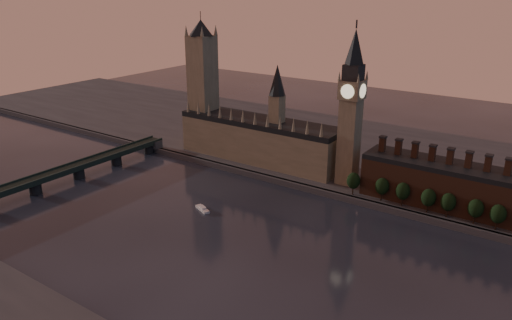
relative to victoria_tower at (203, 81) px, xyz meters
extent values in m
plane|color=black|center=(120.00, -115.00, -59.09)|extent=(900.00, 900.00, 0.00)
cube|color=#46474C|center=(120.00, -25.00, -57.09)|extent=(900.00, 4.00, 4.00)
cube|color=#46474C|center=(120.00, 65.00, -57.09)|extent=(900.00, 180.00, 4.00)
cube|color=gray|center=(55.00, 0.00, -41.09)|extent=(130.00, 30.00, 28.00)
cube|color=black|center=(55.00, 0.00, -25.09)|extent=(130.00, 30.00, 4.00)
cube|color=gray|center=(70.00, 0.00, -15.09)|extent=(9.00, 9.00, 24.00)
cone|color=black|center=(70.00, 0.00, 7.91)|extent=(12.00, 12.00, 22.00)
cone|color=gray|center=(-4.00, -14.00, -18.09)|extent=(2.60, 2.60, 10.00)
cone|color=gray|center=(6.73, -14.00, -18.09)|extent=(2.60, 2.60, 10.00)
cone|color=gray|center=(17.45, -14.00, -18.09)|extent=(2.60, 2.60, 10.00)
cone|color=gray|center=(28.18, -14.00, -18.09)|extent=(2.60, 2.60, 10.00)
cone|color=gray|center=(38.91, -14.00, -18.09)|extent=(2.60, 2.60, 10.00)
cone|color=gray|center=(49.64, -14.00, -18.09)|extent=(2.60, 2.60, 10.00)
cone|color=gray|center=(60.36, -14.00, -18.09)|extent=(2.60, 2.60, 10.00)
cone|color=gray|center=(71.09, -14.00, -18.09)|extent=(2.60, 2.60, 10.00)
cone|color=gray|center=(81.82, -14.00, -18.09)|extent=(2.60, 2.60, 10.00)
cone|color=gray|center=(92.55, -14.00, -18.09)|extent=(2.60, 2.60, 10.00)
cone|color=gray|center=(103.27, -14.00, -18.09)|extent=(2.60, 2.60, 10.00)
cone|color=gray|center=(114.00, -14.00, -18.09)|extent=(2.60, 2.60, 10.00)
cube|color=gray|center=(0.00, 0.00, -10.09)|extent=(18.00, 18.00, 90.00)
cone|color=black|center=(0.00, 0.00, 40.91)|extent=(24.00, 24.00, 12.00)
cylinder|color=#232326|center=(0.00, 0.00, 46.91)|extent=(0.50, 0.50, 12.00)
cone|color=gray|center=(-8.00, -8.00, 38.91)|extent=(3.00, 3.00, 8.00)
cone|color=gray|center=(8.00, -8.00, 38.91)|extent=(3.00, 3.00, 8.00)
cone|color=gray|center=(-8.00, 8.00, 38.91)|extent=(3.00, 3.00, 8.00)
cone|color=gray|center=(8.00, 8.00, 38.91)|extent=(3.00, 3.00, 8.00)
cube|color=gray|center=(130.00, -5.00, -26.09)|extent=(12.00, 12.00, 58.00)
cube|color=gray|center=(130.00, -5.00, 8.91)|extent=(14.00, 14.00, 12.00)
cube|color=#232326|center=(130.00, -5.00, 19.91)|extent=(11.00, 11.00, 10.00)
cone|color=black|center=(130.00, -5.00, 35.91)|extent=(13.00, 13.00, 22.00)
cylinder|color=#232326|center=(130.00, -5.00, 49.41)|extent=(1.00, 1.00, 5.00)
cylinder|color=beige|center=(130.00, -12.20, 8.91)|extent=(9.00, 0.50, 9.00)
cylinder|color=beige|center=(130.00, 2.20, 8.91)|extent=(9.00, 0.50, 9.00)
cylinder|color=beige|center=(122.80, -5.00, 8.91)|extent=(0.50, 9.00, 9.00)
cylinder|color=beige|center=(137.20, -5.00, 8.91)|extent=(0.50, 9.00, 9.00)
cone|color=gray|center=(123.50, -11.50, 17.91)|extent=(2.00, 2.00, 6.00)
cone|color=gray|center=(136.50, -11.50, 17.91)|extent=(2.00, 2.00, 6.00)
cone|color=gray|center=(123.50, 1.50, 17.91)|extent=(2.00, 2.00, 6.00)
cone|color=gray|center=(136.50, 1.50, 17.91)|extent=(2.00, 2.00, 6.00)
cube|color=#573121|center=(200.00, -5.00, -43.09)|extent=(110.00, 25.00, 24.00)
cube|color=black|center=(200.00, -5.00, -29.59)|extent=(110.00, 25.00, 3.00)
cube|color=#573121|center=(153.00, -5.00, -23.59)|extent=(3.50, 3.50, 9.00)
cube|color=#232326|center=(153.00, -5.00, -18.59)|extent=(4.20, 4.20, 1.00)
cube|color=#573121|center=(163.44, -5.00, -23.59)|extent=(3.50, 3.50, 9.00)
cube|color=#232326|center=(163.44, -5.00, -18.59)|extent=(4.20, 4.20, 1.00)
cube|color=#573121|center=(173.89, -5.00, -23.59)|extent=(3.50, 3.50, 9.00)
cube|color=#232326|center=(173.89, -5.00, -18.59)|extent=(4.20, 4.20, 1.00)
cube|color=#573121|center=(184.33, -5.00, -23.59)|extent=(3.50, 3.50, 9.00)
cube|color=#232326|center=(184.33, -5.00, -18.59)|extent=(4.20, 4.20, 1.00)
cube|color=#573121|center=(194.78, -5.00, -23.59)|extent=(3.50, 3.50, 9.00)
cube|color=#232326|center=(194.78, -5.00, -18.59)|extent=(4.20, 4.20, 1.00)
cube|color=#573121|center=(205.22, -5.00, -23.59)|extent=(3.50, 3.50, 9.00)
cube|color=#232326|center=(205.22, -5.00, -18.59)|extent=(4.20, 4.20, 1.00)
cube|color=#573121|center=(215.67, -5.00, -23.59)|extent=(3.50, 3.50, 9.00)
cube|color=#232326|center=(215.67, -5.00, -18.59)|extent=(4.20, 4.20, 1.00)
cube|color=#573121|center=(226.11, -5.00, -23.59)|extent=(3.50, 3.50, 9.00)
cube|color=#232326|center=(226.11, -5.00, -18.59)|extent=(4.20, 4.20, 1.00)
cylinder|color=black|center=(142.05, -21.26, -52.09)|extent=(0.80, 0.80, 6.00)
ellipsoid|color=black|center=(142.05, -21.26, -45.59)|extent=(8.60, 8.60, 10.75)
cylinder|color=black|center=(160.50, -19.65, -52.09)|extent=(0.80, 0.80, 6.00)
ellipsoid|color=black|center=(160.50, -19.65, -45.59)|extent=(8.60, 8.60, 10.75)
cylinder|color=black|center=(173.67, -19.77, -52.09)|extent=(0.80, 0.80, 6.00)
ellipsoid|color=black|center=(173.67, -19.77, -45.59)|extent=(8.60, 8.60, 10.75)
cylinder|color=black|center=(189.34, -20.57, -52.09)|extent=(0.80, 0.80, 6.00)
ellipsoid|color=black|center=(189.34, -20.57, -45.59)|extent=(8.60, 8.60, 10.75)
cylinder|color=black|center=(200.59, -20.41, -52.09)|extent=(0.80, 0.80, 6.00)
ellipsoid|color=black|center=(200.59, -20.41, -45.59)|extent=(8.60, 8.60, 10.75)
cylinder|color=black|center=(215.49, -20.38, -52.09)|extent=(0.80, 0.80, 6.00)
ellipsoid|color=black|center=(215.49, -20.38, -45.59)|extent=(8.60, 8.60, 10.75)
cylinder|color=black|center=(227.14, -20.91, -52.09)|extent=(0.80, 0.80, 6.00)
ellipsoid|color=black|center=(227.14, -20.91, -45.59)|extent=(8.60, 8.60, 10.75)
cube|color=black|center=(-35.00, -120.00, -50.09)|extent=(12.00, 200.00, 2.50)
cube|color=black|center=(-40.50, -120.00, -48.19)|extent=(1.00, 200.00, 1.30)
cube|color=black|center=(-29.50, -120.00, -48.19)|extent=(1.00, 200.00, 1.30)
cube|color=#46474C|center=(-35.00, -25.00, -52.09)|extent=(14.00, 8.00, 6.00)
cylinder|color=#232326|center=(-35.00, -132.00, -55.21)|extent=(8.00, 8.00, 7.75)
cylinder|color=#232326|center=(-35.00, -98.00, -55.21)|extent=(8.00, 8.00, 7.75)
cylinder|color=#232326|center=(-35.00, -64.00, -55.21)|extent=(8.00, 8.00, 7.75)
cylinder|color=#232326|center=(-35.00, -30.00, -55.21)|extent=(8.00, 8.00, 7.75)
cube|color=silver|center=(72.69, -88.09, -58.36)|extent=(13.10, 8.41, 1.45)
cube|color=silver|center=(72.69, -88.09, -57.09)|extent=(6.08, 4.67, 1.09)
camera|label=1|loc=(259.54, -298.18, 73.38)|focal=35.00mm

